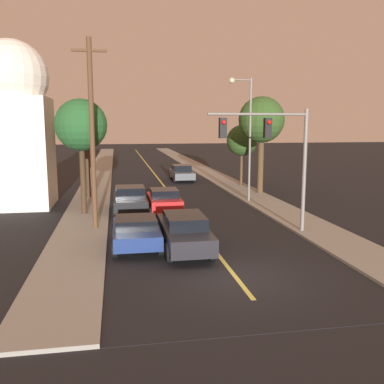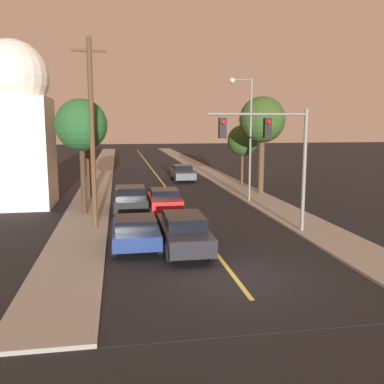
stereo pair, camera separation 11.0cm
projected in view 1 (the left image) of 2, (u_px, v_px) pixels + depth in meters
The scene contains 17 objects.
ground_plane at pixel (235, 277), 14.49m from camera, with size 200.00×200.00×0.00m, color black.
road_surface at pixel (150, 169), 49.49m from camera, with size 8.73×80.00×0.01m.
sidewalk_left at pixel (101, 169), 48.51m from camera, with size 2.50×80.00×0.12m.
sidewalk_right at pixel (198, 167), 50.45m from camera, with size 2.50×80.00×0.12m.
car_near_lane_front at pixel (184, 231), 17.42m from camera, with size 1.86×5.00×1.53m.
car_near_lane_second at pixel (164, 201), 24.59m from camera, with size 1.86×3.82×1.46m.
car_outer_lane_front at pixel (136, 231), 17.75m from camera, with size 2.00×3.94×1.34m.
car_outer_lane_second at pixel (130, 199), 24.93m from camera, with size 2.00×4.04×1.56m.
car_far_oncoming at pixel (182, 173), 38.91m from camera, with size 1.93×4.33×1.45m.
traffic_signal_mast at pixel (273, 145), 19.47m from camera, with size 4.73×0.42×5.69m.
streetlamp_right at pixel (246, 125), 27.52m from camera, with size 1.52×0.36×7.92m.
utility_pole_left at pixel (92, 132), 20.23m from camera, with size 1.60×0.24×8.96m.
tree_left_near at pixel (81, 126), 23.52m from camera, with size 2.87×2.87×6.40m.
tree_left_far at pixel (86, 126), 29.13m from camera, with size 2.74×2.74×6.29m.
tree_right_near at pixel (262, 121), 30.75m from camera, with size 3.32×3.32×6.98m.
tree_right_far at pixel (242, 141), 35.05m from camera, with size 2.53×2.53×4.95m.
domed_building_left at pixel (14, 121), 26.10m from camera, with size 4.38×4.38×10.14m.
Camera 1 is at (-3.87, -13.38, 5.12)m, focal length 40.00 mm.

